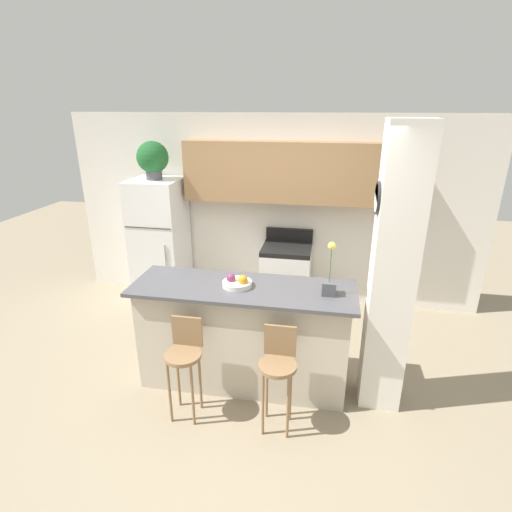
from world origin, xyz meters
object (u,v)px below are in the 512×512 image
(refrigerator, at_px, (160,243))
(stove_range, at_px, (286,278))
(orchid_vase, at_px, (329,281))
(potted_plant_on_fridge, at_px, (153,159))
(fruit_bowl, at_px, (237,283))
(bar_stool_right, at_px, (278,366))
(bar_stool_left, at_px, (185,355))

(refrigerator, xyz_separation_m, stove_range, (1.74, 0.04, -0.41))
(refrigerator, xyz_separation_m, orchid_vase, (2.29, -1.59, 0.31))
(potted_plant_on_fridge, distance_m, orchid_vase, 2.90)
(stove_range, bearing_deg, fruit_bowl, -100.20)
(bar_stool_right, distance_m, fruit_bowl, 0.85)
(refrigerator, xyz_separation_m, potted_plant_on_fridge, (-0.00, 0.00, 1.13))
(bar_stool_right, height_order, potted_plant_on_fridge, potted_plant_on_fridge)
(bar_stool_left, relative_size, potted_plant_on_fridge, 1.93)
(bar_stool_left, bearing_deg, stove_range, 73.15)
(refrigerator, xyz_separation_m, bar_stool_right, (1.91, -2.10, -0.26))
(refrigerator, height_order, bar_stool_left, refrigerator)
(refrigerator, bearing_deg, potted_plant_on_fridge, 116.03)
(potted_plant_on_fridge, bearing_deg, fruit_bowl, -47.41)
(fruit_bowl, bearing_deg, orchid_vase, -0.71)
(refrigerator, relative_size, stove_range, 1.62)
(potted_plant_on_fridge, bearing_deg, orchid_vase, -34.75)
(refrigerator, relative_size, potted_plant_on_fridge, 3.60)
(bar_stool_left, height_order, bar_stool_right, same)
(refrigerator, distance_m, stove_range, 1.79)
(orchid_vase, distance_m, fruit_bowl, 0.84)
(refrigerator, distance_m, bar_stool_left, 2.38)
(bar_stool_right, distance_m, potted_plant_on_fridge, 3.16)
(fruit_bowl, bearing_deg, potted_plant_on_fridge, 132.59)
(potted_plant_on_fridge, bearing_deg, bar_stool_right, -47.67)
(potted_plant_on_fridge, relative_size, fruit_bowl, 1.76)
(bar_stool_right, bearing_deg, bar_stool_left, 180.00)
(bar_stool_left, distance_m, fruit_bowl, 0.80)
(bar_stool_right, bearing_deg, orchid_vase, 53.55)
(bar_stool_left, height_order, orchid_vase, orchid_vase)
(bar_stool_right, bearing_deg, potted_plant_on_fridge, 132.33)
(refrigerator, distance_m, bar_stool_right, 2.85)
(bar_stool_left, xyz_separation_m, bar_stool_right, (0.82, 0.00, 0.00))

